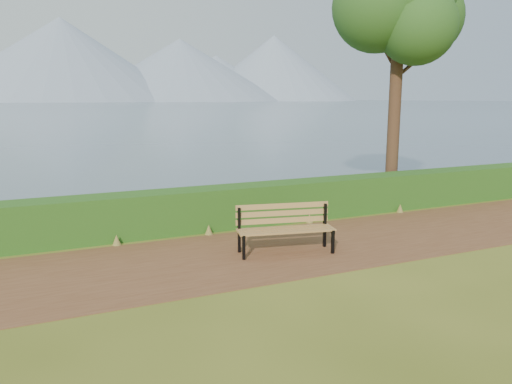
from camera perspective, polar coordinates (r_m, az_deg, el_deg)
name	(u,v)px	position (r m, az deg, el deg)	size (l,w,h in m)	color
ground	(292,253)	(10.35, 4.13, -7.02)	(140.00, 140.00, 0.00)	#4C5719
path	(285,249)	(10.60, 3.36, -6.55)	(40.00, 3.40, 0.01)	brown
hedge	(243,205)	(12.49, -1.47, -1.51)	(32.00, 0.85, 1.00)	#204D16
water	(41,104)	(268.73, -23.38, 9.23)	(700.00, 510.00, 0.00)	#43596B
mountains	(20,63)	(415.47, -25.35, 13.15)	(585.00, 190.00, 70.00)	gray
bench	(285,225)	(10.30, 3.29, -3.78)	(2.06, 0.97, 1.00)	black
tree	(400,2)	(15.84, 16.12, 20.14)	(4.09, 3.43, 7.86)	#3D2619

